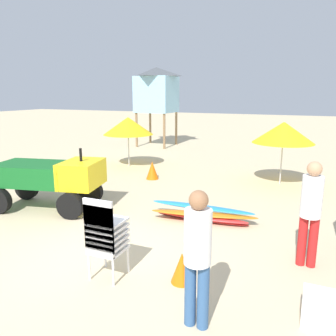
{
  "coord_description": "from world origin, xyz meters",
  "views": [
    {
      "loc": [
        3.23,
        -4.52,
        2.75
      ],
      "look_at": [
        0.0,
        2.81,
        0.94
      ],
      "focal_mm": 35.84,
      "sensor_mm": 36.0,
      "label": 1
    }
  ],
  "objects": [
    {
      "name": "lifeguard_tower",
      "position": [
        -4.4,
        11.37,
        2.88
      ],
      "size": [
        1.98,
        1.98,
        4.0
      ],
      "color": "olive",
      "rests_on": "ground"
    },
    {
      "name": "lifeguard_near_left",
      "position": [
        2.11,
        -1.14,
        0.98
      ],
      "size": [
        0.32,
        0.32,
        1.7
      ],
      "color": "#33598C",
      "rests_on": "ground"
    },
    {
      "name": "lifeguard_near_right",
      "position": [
        3.27,
        0.94,
        1.0
      ],
      "size": [
        0.32,
        0.32,
        1.73
      ],
      "color": "red",
      "rests_on": "ground"
    },
    {
      "name": "ground",
      "position": [
        0.0,
        0.0,
        0.0
      ],
      "size": [
        80.0,
        80.0,
        0.0
      ],
      "primitive_type": "plane",
      "color": "beige"
    },
    {
      "name": "beach_umbrella_left",
      "position": [
        -3.2,
        6.38,
        1.53
      ],
      "size": [
        1.87,
        1.87,
        1.86
      ],
      "color": "beige",
      "rests_on": "ground"
    },
    {
      "name": "surfboard_pile",
      "position": [
        1.13,
        2.1,
        0.16
      ],
      "size": [
        2.44,
        0.73,
        0.32
      ],
      "color": "red",
      "rests_on": "ground"
    },
    {
      "name": "beach_umbrella_mid",
      "position": [
        2.37,
        6.0,
        1.59
      ],
      "size": [
        1.82,
        1.82,
        1.91
      ],
      "color": "beige",
      "rests_on": "ground"
    },
    {
      "name": "stacked_plastic_chairs",
      "position": [
        0.53,
        -0.71,
        0.74
      ],
      "size": [
        0.48,
        0.48,
        1.29
      ],
      "color": "white",
      "rests_on": "ground"
    },
    {
      "name": "utility_cart",
      "position": [
        -2.46,
        1.44,
        0.78
      ],
      "size": [
        2.75,
        1.78,
        1.5
      ],
      "color": "#146023",
      "rests_on": "ground"
    },
    {
      "name": "traffic_cone_near",
      "position": [
        -1.5,
        4.96,
        0.29
      ],
      "size": [
        0.4,
        0.4,
        0.58
      ],
      "primitive_type": "cone",
      "color": "orange",
      "rests_on": "ground"
    },
    {
      "name": "cooler_box",
      "position": [
        3.52,
        -0.52,
        0.2
      ],
      "size": [
        0.51,
        0.37,
        0.41
      ],
      "primitive_type": "cube",
      "color": "white",
      "rests_on": "ground"
    },
    {
      "name": "traffic_cone_far",
      "position": [
        1.61,
        -0.33,
        0.23
      ],
      "size": [
        0.33,
        0.33,
        0.47
      ],
      "primitive_type": "cone",
      "color": "orange",
      "rests_on": "ground"
    }
  ]
}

